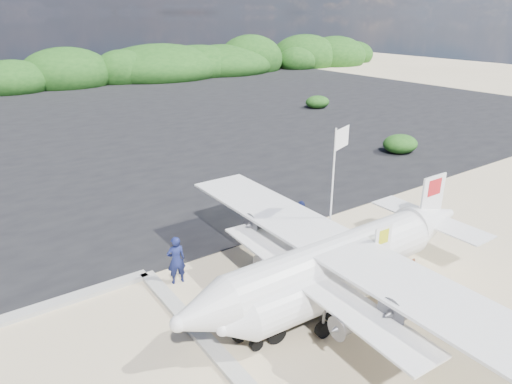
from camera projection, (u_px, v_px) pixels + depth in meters
ground at (332, 300)px, 15.28m from camera, size 160.00×160.00×0.00m
asphalt_apron at (81, 128)px, 38.13m from camera, size 90.00×50.00×0.04m
vegetation_band at (25, 89)px, 57.17m from camera, size 124.00×8.00×4.40m
baggage_cart at (293, 320)px, 14.31m from camera, size 2.99×1.83×1.45m
flagpole at (327, 271)px, 17.01m from camera, size 1.18×0.81×5.44m
signboard at (401, 297)px, 15.45m from camera, size 1.48×0.47×1.22m
crew_a at (176, 260)px, 15.97m from camera, size 0.72×0.52×1.81m
crew_b at (308, 233)px, 18.12m from camera, size 0.91×0.79×1.63m
crew_c at (301, 221)px, 19.02m from camera, size 1.10×0.61×1.78m
aircraft_large at (232, 125)px, 39.02m from camera, size 14.53×14.53×4.34m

